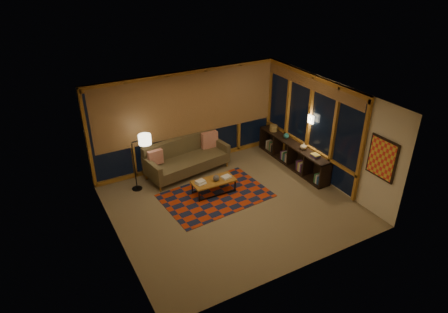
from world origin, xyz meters
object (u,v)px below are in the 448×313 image
sofa (187,158)px  floor_lamp (134,164)px  coffee_table (214,187)px  bookshelf (293,154)px

sofa → floor_lamp: floor_lamp is taller
sofa → coffee_table: sofa is taller
sofa → floor_lamp: size_ratio=1.54×
coffee_table → floor_lamp: size_ratio=0.75×
sofa → coffee_table: bearing=-91.4°
floor_lamp → bookshelf: (4.28, -0.91, -0.38)m
sofa → bookshelf: 2.97m
sofa → bookshelf: size_ratio=0.81×
coffee_table → bookshelf: bearing=5.8°
floor_lamp → bookshelf: floor_lamp is taller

